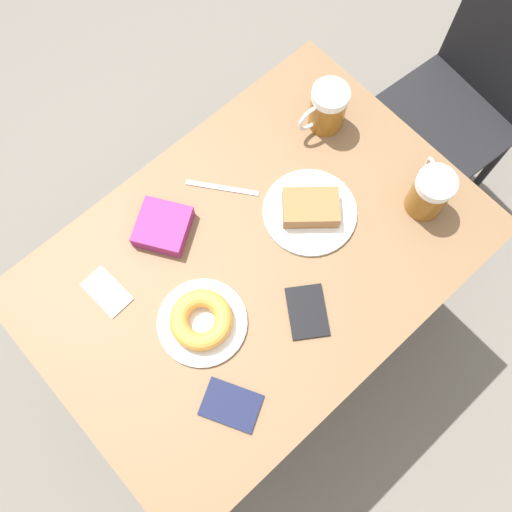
{
  "coord_description": "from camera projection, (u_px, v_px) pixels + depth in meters",
  "views": [
    {
      "loc": [
        0.34,
        -0.3,
        2.05
      ],
      "look_at": [
        0.0,
        0.0,
        0.77
      ],
      "focal_mm": 40.0,
      "sensor_mm": 36.0,
      "label": 1
    }
  ],
  "objects": [
    {
      "name": "ground_plane",
      "position": [
        256.0,
        325.0,
        2.08
      ],
      "size": [
        8.0,
        8.0,
        0.0
      ],
      "primitive_type": "plane",
      "color": "#666059"
    },
    {
      "name": "chair",
      "position": [
        472.0,
        91.0,
        1.78
      ],
      "size": [
        0.43,
        0.43,
        0.9
      ],
      "rotation": [
        0.0,
        0.0,
        -0.09
      ],
      "color": "black",
      "rests_on": "ground_plane"
    },
    {
      "name": "napkin_folded",
      "position": [
        107.0,
        292.0,
        1.35
      ],
      "size": [
        0.12,
        0.07,
        0.0
      ],
      "rotation": [
        0.0,
        0.0,
        3.2
      ],
      "color": "white",
      "rests_on": "table"
    },
    {
      "name": "table",
      "position": [
        256.0,
        267.0,
        1.44
      ],
      "size": [
        0.76,
        1.1,
        0.75
      ],
      "color": "brown",
      "rests_on": "ground_plane"
    },
    {
      "name": "plate_with_donut",
      "position": [
        202.0,
        321.0,
        1.31
      ],
      "size": [
        0.21,
        0.21,
        0.05
      ],
      "color": "white",
      "rests_on": "table"
    },
    {
      "name": "fork",
      "position": [
        222.0,
        188.0,
        1.44
      ],
      "size": [
        0.16,
        0.12,
        0.0
      ],
      "rotation": [
        0.0,
        0.0,
        2.23
      ],
      "color": "silver",
      "rests_on": "table"
    },
    {
      "name": "plate_with_cake",
      "position": [
        310.0,
        210.0,
        1.4
      ],
      "size": [
        0.23,
        0.23,
        0.05
      ],
      "color": "white",
      "rests_on": "table"
    },
    {
      "name": "beer_mug_center",
      "position": [
        430.0,
        192.0,
        1.37
      ],
      "size": [
        0.12,
        0.12,
        0.13
      ],
      "color": "#8C5619",
      "rests_on": "table"
    },
    {
      "name": "passport_near_edge",
      "position": [
        308.0,
        311.0,
        1.33
      ],
      "size": [
        0.15,
        0.14,
        0.01
      ],
      "rotation": [
        0.0,
        0.0,
        0.97
      ],
      "color": "black",
      "rests_on": "table"
    },
    {
      "name": "beer_mug_left",
      "position": [
        327.0,
        108.0,
        1.45
      ],
      "size": [
        0.09,
        0.14,
        0.13
      ],
      "color": "#8C5619",
      "rests_on": "table"
    },
    {
      "name": "passport_far_edge",
      "position": [
        231.0,
        405.0,
        1.26
      ],
      "size": [
        0.15,
        0.14,
        0.01
      ],
      "rotation": [
        0.0,
        0.0,
        2.06
      ],
      "color": "#141938",
      "rests_on": "table"
    },
    {
      "name": "blue_pouch",
      "position": [
        163.0,
        227.0,
        1.39
      ],
      "size": [
        0.17,
        0.17,
        0.04
      ],
      "rotation": [
        0.0,
        0.0,
        5.29
      ],
      "color": "#8C2366",
      "rests_on": "table"
    }
  ]
}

